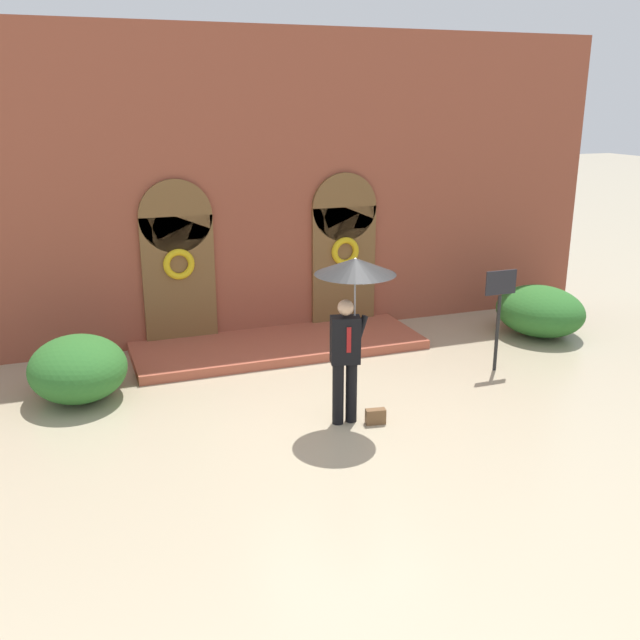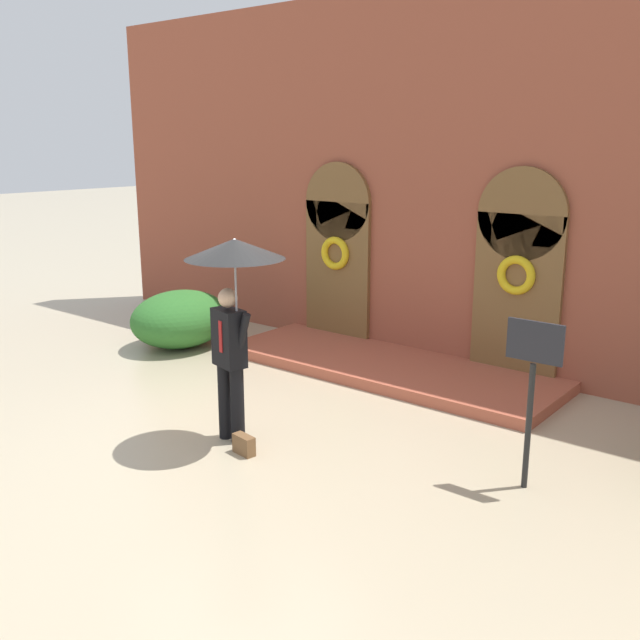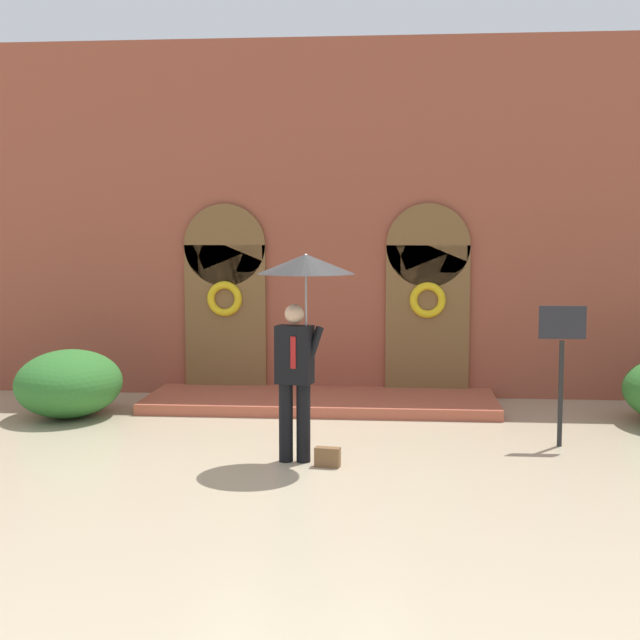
# 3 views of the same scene
# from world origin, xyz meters

# --- Properties ---
(ground_plane) EXTENTS (80.00, 80.00, 0.00)m
(ground_plane) POSITION_xyz_m (0.00, 0.00, 0.00)
(ground_plane) COLOR tan
(building_facade) EXTENTS (14.00, 2.30, 5.60)m
(building_facade) POSITION_xyz_m (-0.00, 4.15, 2.68)
(building_facade) COLOR brown
(building_facade) RESTS_ON ground
(person_with_umbrella) EXTENTS (1.10, 1.10, 2.36)m
(person_with_umbrella) POSITION_xyz_m (0.08, -0.17, 1.91)
(person_with_umbrella) COLOR black
(person_with_umbrella) RESTS_ON ground
(handbag) EXTENTS (0.29, 0.16, 0.22)m
(handbag) POSITION_xyz_m (0.37, -0.37, 0.11)
(handbag) COLOR brown
(handbag) RESTS_ON ground
(sign_post) EXTENTS (0.56, 0.06, 1.72)m
(sign_post) POSITION_xyz_m (3.11, 0.84, 1.16)
(sign_post) COLOR black
(sign_post) RESTS_ON ground
(shrub_left) EXTENTS (1.46, 1.75, 0.95)m
(shrub_left) POSITION_xyz_m (-3.49, 2.04, 0.47)
(shrub_left) COLOR #2D6B28
(shrub_left) RESTS_ON ground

